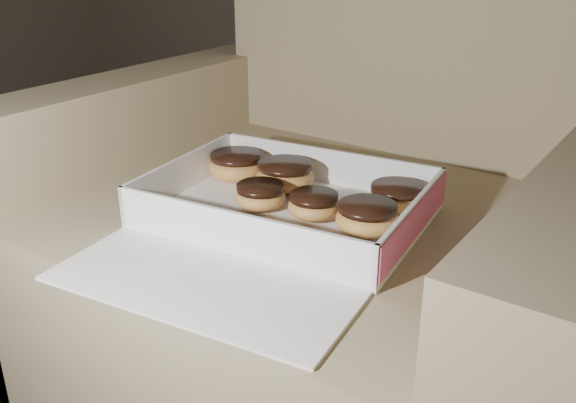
{
  "coord_description": "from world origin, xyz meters",
  "views": [
    {
      "loc": [
        0.9,
        -0.12,
        0.88
      ],
      "look_at": [
        0.38,
        0.62,
        0.49
      ],
      "focal_mm": 40.0,
      "sensor_mm": 36.0,
      "label": 1
    }
  ],
  "objects": [
    {
      "name": "crumb_a",
      "position": [
        0.34,
        0.53,
        0.47
      ],
      "size": [
        0.01,
        0.01,
        0.0
      ],
      "primitive_type": "ellipsoid",
      "color": "black",
      "rests_on": "bakery_box"
    },
    {
      "name": "donut_b",
      "position": [
        0.34,
        0.61,
        0.49
      ],
      "size": [
        0.08,
        0.08,
        0.04
      ],
      "color": "#DE944D",
      "rests_on": "bakery_box"
    },
    {
      "name": "crumb_c",
      "position": [
        0.55,
        0.55,
        0.47
      ],
      "size": [
        0.01,
        0.01,
        0.0
      ],
      "primitive_type": "ellipsoid",
      "color": "black",
      "rests_on": "bakery_box"
    },
    {
      "name": "donut_f",
      "position": [
        0.32,
        0.69,
        0.49
      ],
      "size": [
        0.1,
        0.1,
        0.05
      ],
      "color": "#DE944D",
      "rests_on": "bakery_box"
    },
    {
      "name": "bakery_box",
      "position": [
        0.39,
        0.58,
        0.47
      ],
      "size": [
        0.45,
        0.52,
        0.07
      ],
      "rotation": [
        0.0,
        0.0,
        0.13
      ],
      "color": "white",
      "rests_on": "armchair"
    },
    {
      "name": "armchair",
      "position": [
        0.37,
        0.76,
        0.32
      ],
      "size": [
        0.98,
        0.83,
        1.03
      ],
      "color": "#897C57",
      "rests_on": "floor"
    },
    {
      "name": "crumb_d",
      "position": [
        0.47,
        0.58,
        0.47
      ],
      "size": [
        0.01,
        0.01,
        0.0
      ],
      "primitive_type": "ellipsoid",
      "color": "black",
      "rests_on": "bakery_box"
    },
    {
      "name": "donut_d",
      "position": [
        0.52,
        0.72,
        0.49
      ],
      "size": [
        0.09,
        0.09,
        0.04
      ],
      "color": "#DE944D",
      "rests_on": "bakery_box"
    },
    {
      "name": "donut_a",
      "position": [
        0.52,
        0.63,
        0.49
      ],
      "size": [
        0.09,
        0.09,
        0.05
      ],
      "color": "#DE944D",
      "rests_on": "bakery_box"
    },
    {
      "name": "crumb_b",
      "position": [
        0.4,
        0.53,
        0.47
      ],
      "size": [
        0.01,
        0.01,
        0.0
      ],
      "primitive_type": "ellipsoid",
      "color": "black",
      "rests_on": "bakery_box"
    },
    {
      "name": "donut_c",
      "position": [
        0.23,
        0.68,
        0.49
      ],
      "size": [
        0.1,
        0.1,
        0.05
      ],
      "color": "#DE944D",
      "rests_on": "bakery_box"
    },
    {
      "name": "donut_e",
      "position": [
        0.42,
        0.63,
        0.49
      ],
      "size": [
        0.08,
        0.08,
        0.04
      ],
      "color": "#DE944D",
      "rests_on": "bakery_box"
    }
  ]
}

